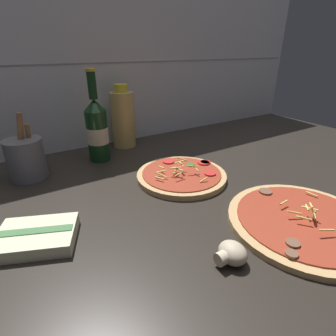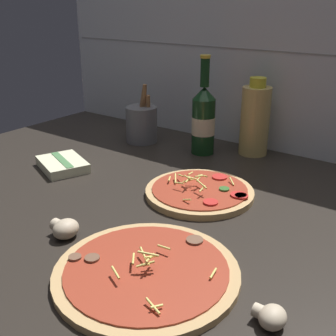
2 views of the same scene
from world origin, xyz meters
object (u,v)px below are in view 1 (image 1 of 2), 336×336
object	(u,v)px
mushroom_left	(231,253)
pizza_far	(182,175)
oil_bottle	(123,119)
pizza_near	(303,222)
dish_towel	(37,238)
beer_bottle	(97,129)
utensil_crock	(26,158)

from	to	relation	value
mushroom_left	pizza_far	bearing A→B (deg)	70.46
oil_bottle	mushroom_left	bearing A→B (deg)	-97.15
pizza_near	dish_towel	xyz separation A→B (cm)	(-45.44, 21.74, 0.48)
pizza_near	oil_bottle	size ratio (longest dim) A/B	1.38
beer_bottle	mushroom_left	bearing A→B (deg)	-85.77
pizza_far	beer_bottle	size ratio (longest dim) A/B	0.89
pizza_near	dish_towel	world-z (taller)	pizza_near
pizza_far	oil_bottle	distance (cm)	33.31
pizza_far	oil_bottle	bearing A→B (deg)	94.84
utensil_crock	dish_towel	xyz separation A→B (cm)	(-2.02, -29.85, -4.40)
pizza_far	dish_towel	distance (cm)	37.46
pizza_near	mushroom_left	distance (cm)	19.25
oil_bottle	pizza_near	bearing A→B (deg)	-79.40
oil_bottle	mushroom_left	xyz separation A→B (cm)	(-7.69, -61.30, -7.98)
pizza_far	dish_towel	size ratio (longest dim) A/B	1.48
dish_towel	beer_bottle	bearing A→B (deg)	55.19
pizza_far	mushroom_left	xyz separation A→B (cm)	(-10.40, -29.31, 0.89)
pizza_near	pizza_far	size ratio (longest dim) A/B	1.22
pizza_near	utensil_crock	distance (cm)	67.61
oil_bottle	utensil_crock	bearing A→B (deg)	-162.57
mushroom_left	dish_towel	xyz separation A→B (cm)	(-26.22, 21.44, -0.55)
oil_bottle	mushroom_left	distance (cm)	62.30
pizza_far	beer_bottle	bearing A→B (deg)	120.74
pizza_far	oil_bottle	size ratio (longest dim) A/B	1.13
beer_bottle	utensil_crock	distance (cm)	20.77
pizza_near	pizza_far	xyz separation A→B (cm)	(-8.82, 29.61, 0.14)
beer_bottle	utensil_crock	xyz separation A→B (cm)	(-20.24, -2.17, -4.10)
utensil_crock	beer_bottle	bearing A→B (deg)	6.13
oil_bottle	dish_towel	size ratio (longest dim) A/B	1.31
pizza_far	mushroom_left	size ratio (longest dim) A/B	4.51
oil_bottle	dish_towel	xyz separation A→B (cm)	(-33.92, -39.86, -8.53)
oil_bottle	dish_towel	bearing A→B (deg)	-130.39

